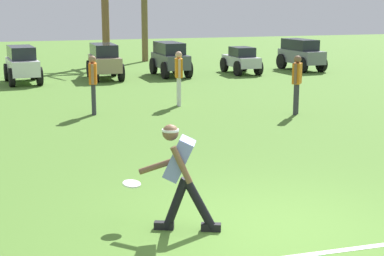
# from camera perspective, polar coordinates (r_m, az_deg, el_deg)

# --- Properties ---
(ground_plane) EXTENTS (80.00, 80.00, 0.00)m
(ground_plane) POSITION_cam_1_polar(r_m,az_deg,el_deg) (7.89, 7.84, -9.78)
(ground_plane) COLOR #4F7C2E
(field_line_paint) EXTENTS (25.12, 0.95, 0.01)m
(field_line_paint) POSITION_cam_1_polar(r_m,az_deg,el_deg) (7.21, 10.81, -12.02)
(field_line_paint) COLOR white
(field_line_paint) RESTS_ON ground_plane
(frisbee_thrower) EXTENTS (0.98, 0.73, 1.41)m
(frisbee_thrower) POSITION_cam_1_polar(r_m,az_deg,el_deg) (7.58, -1.18, -4.23)
(frisbee_thrower) COLOR black
(frisbee_thrower) RESTS_ON ground_plane
(frisbee_in_flight) EXTENTS (0.34, 0.34, 0.06)m
(frisbee_in_flight) POSITION_cam_1_polar(r_m,az_deg,el_deg) (7.94, -5.87, -5.41)
(frisbee_in_flight) COLOR white
(teammate_near_sideline) EXTENTS (0.37, 0.42, 1.56)m
(teammate_near_sideline) POSITION_cam_1_polar(r_m,az_deg,el_deg) (15.73, 10.14, 4.68)
(teammate_near_sideline) COLOR #33333D
(teammate_near_sideline) RESTS_ON ground_plane
(teammate_midfield) EXTENTS (0.26, 0.50, 1.56)m
(teammate_midfield) POSITION_cam_1_polar(r_m,az_deg,el_deg) (15.68, -9.58, 4.68)
(teammate_midfield) COLOR #33333D
(teammate_midfield) RESTS_ON ground_plane
(teammate_deep) EXTENTS (0.27, 0.50, 1.56)m
(teammate_deep) POSITION_cam_1_polar(r_m,az_deg,el_deg) (16.81, -1.29, 5.34)
(teammate_deep) COLOR silver
(teammate_deep) RESTS_ON ground_plane
(parked_car_slot_c) EXTENTS (1.31, 2.46, 1.34)m
(parked_car_slot_c) POSITION_cam_1_polar(r_m,az_deg,el_deg) (22.53, -16.16, 6.04)
(parked_car_slot_c) COLOR silver
(parked_car_slot_c) RESTS_ON ground_plane
(parked_car_slot_d) EXTENTS (1.19, 2.42, 1.34)m
(parked_car_slot_d) POSITION_cam_1_polar(r_m,az_deg,el_deg) (23.08, -8.50, 6.52)
(parked_car_slot_d) COLOR #998466
(parked_car_slot_d) RESTS_ON ground_plane
(parked_car_slot_e) EXTENTS (1.18, 2.42, 1.34)m
(parked_car_slot_e) POSITION_cam_1_polar(r_m,az_deg,el_deg) (23.84, -2.15, 6.82)
(parked_car_slot_e) COLOR #474C51
(parked_car_slot_e) RESTS_ON ground_plane
(parked_car_slot_f) EXTENTS (1.10, 2.21, 1.10)m
(parked_car_slot_f) POSITION_cam_1_polar(r_m,az_deg,el_deg) (24.69, 4.80, 6.60)
(parked_car_slot_f) COLOR #B7BABF
(parked_car_slot_f) RESTS_ON ground_plane
(parked_car_slot_g) EXTENTS (1.30, 2.46, 1.34)m
(parked_car_slot_g) POSITION_cam_1_polar(r_m,az_deg,el_deg) (26.21, 10.51, 7.11)
(parked_car_slot_g) COLOR slate
(parked_car_slot_g) RESTS_ON ground_plane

